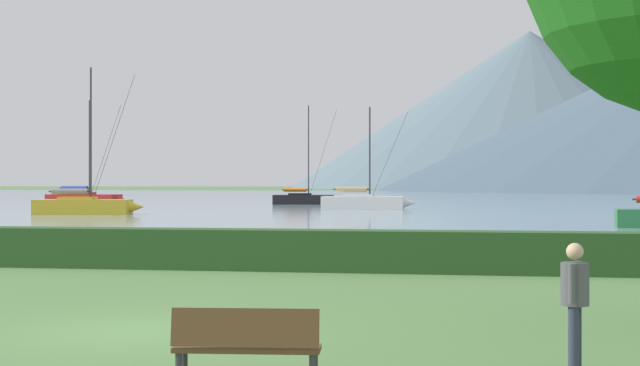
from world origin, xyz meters
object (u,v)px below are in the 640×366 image
(park_bench_under_tree, at_px, (246,342))
(sailboat_slip_6, at_px, (304,198))
(sailboat_slip_7, at_px, (85,199))
(person_standing_walker, at_px, (575,296))
(sailboat_slip_4, at_px, (364,201))
(sailboat_slip_8, at_px, (84,205))

(park_bench_under_tree, bearing_deg, sailboat_slip_6, 94.39)
(sailboat_slip_6, bearing_deg, sailboat_slip_7, -159.46)
(sailboat_slip_7, distance_m, person_standing_walker, 90.18)
(person_standing_walker, bearing_deg, sailboat_slip_7, 131.99)
(sailboat_slip_4, xyz_separation_m, park_bench_under_tree, (8.05, -74.46, -0.16))
(sailboat_slip_7, height_order, sailboat_slip_8, sailboat_slip_8)
(person_standing_walker, bearing_deg, park_bench_under_tree, -142.99)
(sailboat_slip_4, distance_m, sailboat_slip_6, 19.41)
(sailboat_slip_7, bearing_deg, sailboat_slip_6, 29.68)
(sailboat_slip_8, distance_m, person_standing_walker, 63.48)
(sailboat_slip_4, bearing_deg, sailboat_slip_8, -139.19)
(sailboat_slip_4, xyz_separation_m, sailboat_slip_8, (-19.01, -17.42, -0.00))
(sailboat_slip_6, bearing_deg, sailboat_slip_8, -111.80)
(sailboat_slip_7, distance_m, sailboat_slip_8, 26.79)
(sailboat_slip_7, distance_m, park_bench_under_tree, 89.91)
(sailboat_slip_4, height_order, person_standing_walker, sailboat_slip_4)
(sailboat_slip_7, xyz_separation_m, sailboat_slip_8, (10.72, -24.55, -0.03))
(park_bench_under_tree, bearing_deg, person_standing_walker, 16.56)
(sailboat_slip_6, height_order, park_bench_under_tree, sailboat_slip_6)
(sailboat_slip_8, xyz_separation_m, park_bench_under_tree, (27.06, -57.04, -0.16))
(sailboat_slip_8, relative_size, park_bench_under_tree, 6.21)
(sailboat_slip_6, xyz_separation_m, park_bench_under_tree, (16.81, -91.77, -0.11))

